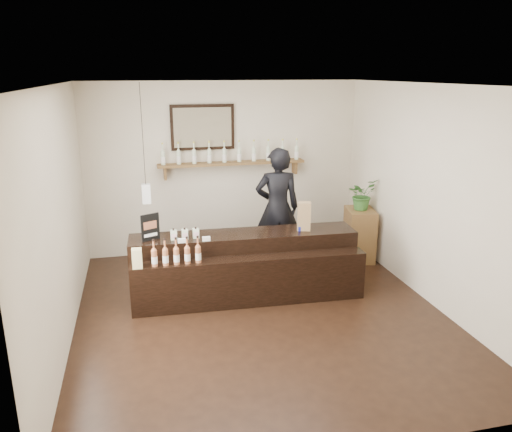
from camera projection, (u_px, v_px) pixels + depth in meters
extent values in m
plane|color=black|center=(261.00, 313.00, 6.30)|extent=(5.00, 5.00, 0.00)
plane|color=beige|center=(225.00, 168.00, 8.24)|extent=(4.50, 0.00, 4.50)
plane|color=beige|center=(345.00, 295.00, 3.57)|extent=(4.50, 0.00, 4.50)
plane|color=beige|center=(60.00, 219.00, 5.40)|extent=(0.00, 5.00, 5.00)
plane|color=beige|center=(431.00, 196.00, 6.40)|extent=(0.00, 5.00, 5.00)
plane|color=white|center=(261.00, 84.00, 5.51)|extent=(5.00, 5.00, 0.00)
cube|color=brown|center=(232.00, 163.00, 8.11)|extent=(2.40, 0.25, 0.04)
cube|color=brown|center=(165.00, 173.00, 7.93)|extent=(0.04, 0.20, 0.20)
cube|color=brown|center=(295.00, 167.00, 8.41)|extent=(0.04, 0.20, 0.20)
cube|color=black|center=(203.00, 127.00, 7.94)|extent=(1.02, 0.04, 0.72)
cube|color=#4D4531|center=(203.00, 127.00, 7.92)|extent=(0.92, 0.01, 0.62)
cube|color=white|center=(146.00, 194.00, 7.15)|extent=(0.12, 0.12, 0.28)
cylinder|color=black|center=(143.00, 135.00, 6.91)|extent=(0.01, 0.01, 1.41)
cylinder|color=beige|center=(163.00, 158.00, 7.83)|extent=(0.07, 0.07, 0.20)
cone|color=beige|center=(163.00, 150.00, 7.80)|extent=(0.07, 0.07, 0.05)
cylinder|color=beige|center=(162.00, 146.00, 7.78)|extent=(0.02, 0.02, 0.07)
cylinder|color=gold|center=(162.00, 143.00, 7.77)|extent=(0.03, 0.03, 0.02)
cylinder|color=white|center=(163.00, 160.00, 7.84)|extent=(0.07, 0.07, 0.09)
cylinder|color=beige|center=(179.00, 158.00, 7.89)|extent=(0.07, 0.07, 0.20)
cone|color=beige|center=(178.00, 150.00, 7.85)|extent=(0.07, 0.07, 0.05)
cylinder|color=beige|center=(178.00, 146.00, 7.83)|extent=(0.02, 0.02, 0.07)
cylinder|color=gold|center=(178.00, 143.00, 7.82)|extent=(0.03, 0.03, 0.02)
cylinder|color=white|center=(179.00, 159.00, 7.89)|extent=(0.07, 0.07, 0.09)
cylinder|color=beige|center=(194.00, 157.00, 7.94)|extent=(0.07, 0.07, 0.20)
cone|color=beige|center=(194.00, 149.00, 7.91)|extent=(0.07, 0.07, 0.05)
cylinder|color=beige|center=(194.00, 145.00, 7.89)|extent=(0.02, 0.02, 0.07)
cylinder|color=gold|center=(194.00, 142.00, 7.88)|extent=(0.03, 0.03, 0.02)
cylinder|color=white|center=(194.00, 158.00, 7.95)|extent=(0.07, 0.07, 0.09)
cylinder|color=beige|center=(209.00, 157.00, 8.00)|extent=(0.07, 0.07, 0.20)
cone|color=beige|center=(209.00, 149.00, 7.96)|extent=(0.07, 0.07, 0.05)
cylinder|color=beige|center=(209.00, 145.00, 7.94)|extent=(0.02, 0.02, 0.07)
cylinder|color=gold|center=(209.00, 142.00, 7.93)|extent=(0.03, 0.03, 0.02)
cylinder|color=white|center=(209.00, 158.00, 8.00)|extent=(0.07, 0.07, 0.09)
cylinder|color=beige|center=(224.00, 156.00, 8.05)|extent=(0.07, 0.07, 0.20)
cone|color=beige|center=(224.00, 148.00, 8.01)|extent=(0.07, 0.07, 0.05)
cylinder|color=beige|center=(224.00, 144.00, 8.00)|extent=(0.02, 0.02, 0.07)
cylinder|color=gold|center=(224.00, 141.00, 7.98)|extent=(0.03, 0.03, 0.02)
cylinder|color=white|center=(224.00, 157.00, 8.06)|extent=(0.07, 0.07, 0.09)
cylinder|color=beige|center=(239.00, 155.00, 8.10)|extent=(0.07, 0.07, 0.20)
cone|color=beige|center=(239.00, 148.00, 8.07)|extent=(0.07, 0.07, 0.05)
cylinder|color=beige|center=(239.00, 144.00, 8.05)|extent=(0.02, 0.02, 0.07)
cylinder|color=gold|center=(239.00, 141.00, 8.04)|extent=(0.03, 0.03, 0.02)
cylinder|color=white|center=(239.00, 157.00, 8.11)|extent=(0.07, 0.07, 0.09)
cylinder|color=beige|center=(254.00, 155.00, 8.16)|extent=(0.07, 0.07, 0.20)
cone|color=beige|center=(254.00, 147.00, 8.12)|extent=(0.07, 0.07, 0.05)
cylinder|color=beige|center=(254.00, 143.00, 8.11)|extent=(0.02, 0.02, 0.07)
cylinder|color=gold|center=(254.00, 141.00, 8.09)|extent=(0.03, 0.03, 0.02)
cylinder|color=white|center=(254.00, 156.00, 8.16)|extent=(0.07, 0.07, 0.09)
cylinder|color=beige|center=(268.00, 154.00, 8.21)|extent=(0.07, 0.07, 0.20)
cone|color=beige|center=(268.00, 147.00, 8.18)|extent=(0.07, 0.07, 0.05)
cylinder|color=beige|center=(268.00, 143.00, 8.16)|extent=(0.02, 0.02, 0.07)
cylinder|color=gold|center=(268.00, 140.00, 8.15)|extent=(0.03, 0.03, 0.02)
cylinder|color=white|center=(268.00, 155.00, 8.22)|extent=(0.07, 0.07, 0.09)
cylinder|color=beige|center=(282.00, 154.00, 8.27)|extent=(0.07, 0.07, 0.20)
cone|color=beige|center=(283.00, 146.00, 8.23)|extent=(0.07, 0.07, 0.05)
cylinder|color=beige|center=(283.00, 142.00, 8.21)|extent=(0.02, 0.02, 0.07)
cylinder|color=gold|center=(283.00, 140.00, 8.20)|extent=(0.03, 0.03, 0.02)
cylinder|color=white|center=(282.00, 155.00, 8.27)|extent=(0.07, 0.07, 0.09)
cylinder|color=beige|center=(297.00, 153.00, 8.32)|extent=(0.07, 0.07, 0.20)
cone|color=beige|center=(297.00, 146.00, 8.29)|extent=(0.07, 0.07, 0.05)
cylinder|color=beige|center=(297.00, 142.00, 8.27)|extent=(0.02, 0.02, 0.07)
cylinder|color=gold|center=(297.00, 139.00, 8.26)|extent=(0.03, 0.03, 0.02)
cylinder|color=white|center=(297.00, 154.00, 8.33)|extent=(0.07, 0.07, 0.09)
cube|color=black|center=(244.00, 262.00, 6.82)|extent=(3.06, 0.67, 0.85)
cube|color=black|center=(251.00, 281.00, 6.47)|extent=(3.05, 0.40, 0.64)
cube|color=white|center=(182.00, 241.00, 6.32)|extent=(0.10, 0.04, 0.05)
cube|color=white|center=(206.00, 239.00, 6.39)|extent=(0.10, 0.04, 0.05)
cube|color=#CBBC7C|center=(137.00, 263.00, 6.05)|extent=(0.12, 0.12, 0.12)
cube|color=#CBBC7C|center=(137.00, 254.00, 6.02)|extent=(0.12, 0.12, 0.12)
cube|color=beige|center=(174.00, 235.00, 6.43)|extent=(0.08, 0.08, 0.13)
cube|color=beige|center=(174.00, 236.00, 6.39)|extent=(0.07, 0.00, 0.06)
cylinder|color=black|center=(173.00, 230.00, 6.41)|extent=(0.02, 0.02, 0.03)
cube|color=beige|center=(185.00, 234.00, 6.46)|extent=(0.08, 0.08, 0.13)
cube|color=beige|center=(185.00, 235.00, 6.43)|extent=(0.07, 0.00, 0.06)
cylinder|color=black|center=(185.00, 229.00, 6.44)|extent=(0.02, 0.02, 0.03)
cube|color=beige|center=(196.00, 233.00, 6.50)|extent=(0.08, 0.08, 0.13)
cube|color=beige|center=(196.00, 234.00, 6.46)|extent=(0.07, 0.00, 0.06)
cylinder|color=black|center=(196.00, 228.00, 6.48)|extent=(0.02, 0.02, 0.03)
cylinder|color=#A95F39|center=(154.00, 258.00, 6.08)|extent=(0.07, 0.07, 0.20)
cone|color=#A95F39|center=(154.00, 249.00, 6.05)|extent=(0.07, 0.07, 0.05)
cylinder|color=#A95F39|center=(153.00, 244.00, 6.03)|extent=(0.02, 0.02, 0.07)
cylinder|color=black|center=(153.00, 240.00, 6.02)|extent=(0.03, 0.03, 0.02)
cylinder|color=white|center=(154.00, 260.00, 6.09)|extent=(0.07, 0.07, 0.09)
cylinder|color=#A95F39|center=(165.00, 257.00, 6.11)|extent=(0.07, 0.07, 0.20)
cone|color=#A95F39|center=(165.00, 248.00, 6.08)|extent=(0.07, 0.07, 0.05)
cylinder|color=#A95F39|center=(165.00, 243.00, 6.06)|extent=(0.02, 0.02, 0.07)
cylinder|color=black|center=(165.00, 239.00, 6.05)|extent=(0.03, 0.03, 0.02)
cylinder|color=white|center=(166.00, 259.00, 6.12)|extent=(0.07, 0.07, 0.09)
cylinder|color=#A95F39|center=(176.00, 256.00, 6.14)|extent=(0.07, 0.07, 0.20)
cone|color=#A95F39|center=(176.00, 247.00, 6.11)|extent=(0.07, 0.07, 0.05)
cylinder|color=#A95F39|center=(176.00, 242.00, 6.09)|extent=(0.02, 0.02, 0.07)
cylinder|color=black|center=(176.00, 239.00, 6.08)|extent=(0.03, 0.03, 0.02)
cylinder|color=white|center=(177.00, 258.00, 6.15)|extent=(0.07, 0.07, 0.09)
cylinder|color=#A95F39|center=(187.00, 256.00, 6.17)|extent=(0.07, 0.07, 0.20)
cone|color=#A95F39|center=(187.00, 246.00, 6.14)|extent=(0.07, 0.07, 0.05)
cylinder|color=#A95F39|center=(187.00, 241.00, 6.12)|extent=(0.02, 0.02, 0.07)
cylinder|color=black|center=(187.00, 238.00, 6.11)|extent=(0.03, 0.03, 0.02)
cylinder|color=white|center=(187.00, 257.00, 6.18)|extent=(0.07, 0.07, 0.09)
cylinder|color=#A95F39|center=(198.00, 255.00, 6.20)|extent=(0.07, 0.07, 0.20)
cone|color=#A95F39|center=(198.00, 245.00, 6.17)|extent=(0.07, 0.07, 0.05)
cylinder|color=#A95F39|center=(198.00, 240.00, 6.15)|extent=(0.02, 0.02, 0.07)
cylinder|color=black|center=(198.00, 237.00, 6.14)|extent=(0.03, 0.03, 0.02)
cylinder|color=white|center=(198.00, 256.00, 6.21)|extent=(0.07, 0.07, 0.09)
cube|color=black|center=(150.00, 227.00, 6.36)|extent=(0.24, 0.13, 0.35)
cube|color=#965336|center=(150.00, 225.00, 6.34)|extent=(0.17, 0.08, 0.10)
cube|color=white|center=(151.00, 235.00, 6.38)|extent=(0.17, 0.08, 0.04)
cube|color=olive|center=(304.00, 216.00, 6.78)|extent=(0.21, 0.18, 0.39)
cube|color=black|center=(305.00, 222.00, 6.73)|extent=(0.11, 0.04, 0.08)
cube|color=#1723A6|center=(302.00, 228.00, 6.80)|extent=(0.14, 0.06, 0.06)
cylinder|color=#1723A6|center=(302.00, 225.00, 6.78)|extent=(0.07, 0.04, 0.07)
cube|color=brown|center=(359.00, 234.00, 8.00)|extent=(0.52, 0.64, 0.84)
imported|color=#346729|center=(362.00, 194.00, 7.82)|extent=(0.56, 0.53, 0.49)
imported|color=black|center=(277.00, 200.00, 7.59)|extent=(0.82, 0.59, 2.10)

